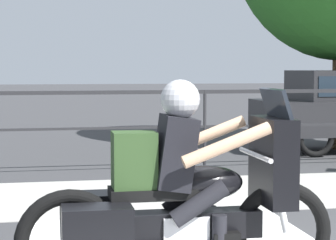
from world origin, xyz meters
The scene contains 3 objects.
sidewalk_band centered at (0.00, 3.40, 0.01)m, with size 44.00×2.40×0.01m, color #A8A59E.
fence_railing centered at (0.00, 5.21, 1.02)m, with size 36.00×0.05×1.30m.
motorcycle centered at (-1.54, -0.23, 0.71)m, with size 2.39×0.76×1.57m.
Camera 1 is at (-2.51, -4.88, 1.65)m, focal length 70.00 mm.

